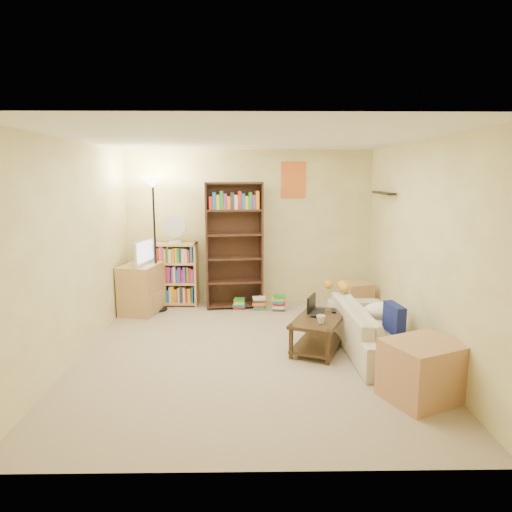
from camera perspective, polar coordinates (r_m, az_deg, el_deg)
name	(u,v)px	position (r m, az deg, el deg)	size (l,w,h in m)	color
room	(249,218)	(5.24, -0.88, 4.81)	(4.50, 4.54, 2.52)	tan
sofa	(374,328)	(5.77, 14.50, -8.72)	(0.81, 1.92, 0.55)	beige
navy_pillow	(394,319)	(5.35, 16.88, -7.49)	(0.36, 0.11, 0.33)	navy
cream_blanket	(384,311)	(5.79, 15.75, -6.65)	(0.51, 0.36, 0.22)	white
tabby_cat	(341,286)	(6.28, 10.53, -3.69)	(0.43, 0.17, 0.15)	orange
coffee_table	(319,329)	(5.65, 7.86, -9.03)	(0.84, 1.05, 0.41)	#3D2917
laptop	(322,313)	(5.73, 8.20, -7.08)	(0.33, 0.41, 0.03)	black
laptop_screen	(311,303)	(5.73, 6.94, -5.91)	(0.01, 0.31, 0.20)	white
mug	(321,319)	(5.38, 8.11, -7.86)	(0.13, 0.13, 0.10)	silver
tv_remote	(334,311)	(5.86, 9.67, -6.76)	(0.05, 0.16, 0.02)	black
tv_stand	(142,288)	(7.27, -14.07, -3.94)	(0.50, 0.70, 0.75)	tan
television	(140,252)	(7.16, -14.26, 0.45)	(0.22, 0.66, 0.38)	black
tall_bookshelf	(234,243)	(7.18, -2.76, 1.69)	(0.92, 0.39, 1.99)	#412119
short_bookshelf	(173,274)	(7.53, -10.34, -2.25)	(0.81, 0.34, 1.02)	tan
desk_fan	(175,229)	(7.36, -10.15, 3.35)	(0.36, 0.20, 0.46)	white
floor_lamp	(154,205)	(7.12, -12.69, 6.19)	(0.35, 0.35, 2.07)	black
side_table	(356,297)	(7.24, 12.37, -5.08)	(0.41, 0.41, 0.47)	tan
end_cabinet	(423,371)	(4.72, 20.17, -13.29)	(0.68, 0.57, 0.57)	tan
book_stacks	(261,303)	(7.23, 0.67, -5.92)	(0.82, 0.25, 0.25)	red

